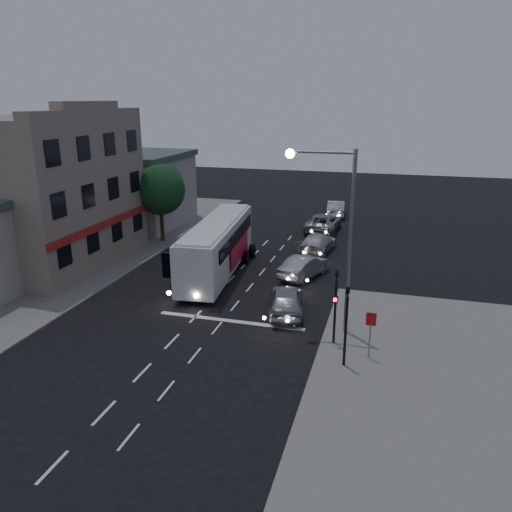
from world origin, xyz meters
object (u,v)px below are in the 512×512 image
(tour_bus, at_px, (217,245))
(car_extra, at_px, (336,208))
(car_sedan_a, at_px, (304,267))
(traffic_signal_side, at_px, (346,317))
(regulatory_sign, at_px, (370,328))
(car_sedan_c, at_px, (324,222))
(street_tree, at_px, (160,188))
(streetlight, at_px, (337,221))
(traffic_signal_main, at_px, (336,298))
(car_suv, at_px, (286,300))
(car_sedan_b, at_px, (318,243))

(tour_bus, distance_m, car_extra, 20.12)
(car_sedan_a, height_order, traffic_signal_side, traffic_signal_side)
(car_extra, relative_size, regulatory_sign, 2.17)
(car_sedan_c, xyz_separation_m, street_tree, (-12.20, -7.06, 3.71))
(car_sedan_c, height_order, traffic_signal_side, traffic_signal_side)
(traffic_signal_side, distance_m, streetlight, 4.84)
(car_sedan_a, xyz_separation_m, traffic_signal_main, (3.08, -9.03, 1.70))
(traffic_signal_main, distance_m, streetlight, 3.61)
(car_sedan_a, bearing_deg, streetlight, 130.36)
(car_suv, xyz_separation_m, traffic_signal_main, (3.01, -3.02, 1.66))
(traffic_signal_main, relative_size, regulatory_sign, 1.86)
(regulatory_sign, bearing_deg, car_suv, 139.38)
(car_sedan_b, relative_size, regulatory_sign, 2.23)
(traffic_signal_side, bearing_deg, street_tree, 135.50)
(car_sedan_a, xyz_separation_m, streetlight, (2.83, -7.61, 5.01))
(car_extra, bearing_deg, traffic_signal_main, 90.97)
(car_sedan_c, xyz_separation_m, traffic_signal_side, (4.31, -23.29, 1.64))
(car_sedan_b, distance_m, traffic_signal_main, 15.34)
(car_sedan_a, xyz_separation_m, car_sedan_b, (-0.05, 5.89, -0.01))
(car_sedan_b, bearing_deg, car_sedan_c, -78.68)
(traffic_signal_main, height_order, regulatory_sign, traffic_signal_main)
(tour_bus, distance_m, regulatory_sign, 14.01)
(tour_bus, distance_m, car_sedan_b, 8.88)
(regulatory_sign, bearing_deg, traffic_signal_side, -136.08)
(traffic_signal_side, xyz_separation_m, regulatory_sign, (1.00, 0.96, -0.82))
(car_suv, height_order, streetlight, streetlight)
(streetlight, bearing_deg, street_tree, 140.49)
(car_sedan_a, relative_size, street_tree, 0.71)
(tour_bus, bearing_deg, traffic_signal_main, -48.85)
(car_sedan_c, distance_m, traffic_signal_side, 23.74)
(car_sedan_b, relative_size, car_extra, 1.03)
(tour_bus, bearing_deg, car_extra, 68.13)
(street_tree, bearing_deg, car_sedan_a, -22.27)
(car_sedan_b, distance_m, traffic_signal_side, 17.41)
(regulatory_sign, distance_m, streetlight, 5.18)
(car_extra, height_order, traffic_signal_side, traffic_signal_side)
(car_sedan_c, bearing_deg, tour_bus, 70.28)
(car_sedan_a, distance_m, traffic_signal_main, 9.70)
(tour_bus, distance_m, car_sedan_c, 14.14)
(tour_bus, xyz_separation_m, streetlight, (8.57, -6.80, 3.79))
(car_sedan_a, bearing_deg, car_suv, 110.72)
(traffic_signal_side, height_order, regulatory_sign, traffic_signal_side)
(streetlight, xyz_separation_m, street_tree, (-15.55, 12.82, -1.23))
(car_sedan_b, xyz_separation_m, traffic_signal_side, (3.83, -16.90, 1.71))
(car_sedan_b, distance_m, car_extra, 12.61)
(car_extra, xyz_separation_m, regulatory_sign, (4.99, -28.55, 0.81))
(car_sedan_a, distance_m, streetlight, 9.54)
(regulatory_sign, bearing_deg, car_sedan_a, 115.45)
(traffic_signal_main, bearing_deg, car_sedan_a, 108.84)
(car_suv, bearing_deg, regulatory_sign, 127.10)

